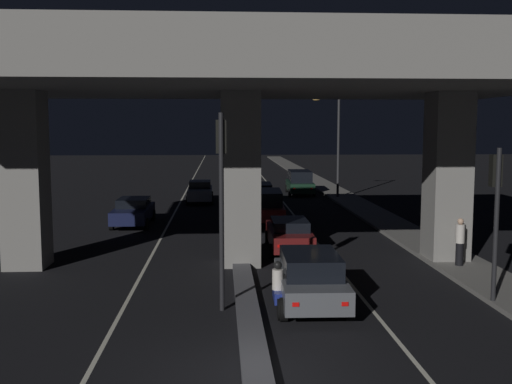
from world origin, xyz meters
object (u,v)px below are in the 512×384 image
object	(u,v)px
pedestrian_on_sidewalk	(460,242)
car_dark_green_fifth	(300,182)
traffic_light_left_of_median	(221,178)
motorcycle_blue_filtering_near	(278,291)
car_grey_lead	(310,278)
car_dark_red_third	(266,205)
car_dark_blue_lead_oncoming	(133,211)
traffic_light_right_of_median	(496,198)
street_lamp	(335,138)
car_silver_second_oncoming	(200,191)
car_white_fourth	(260,196)
car_dark_red_second	(289,234)

from	to	relation	value
pedestrian_on_sidewalk	car_dark_green_fifth	bearing A→B (deg)	96.13
traffic_light_left_of_median	motorcycle_blue_filtering_near	world-z (taller)	traffic_light_left_of_median
car_grey_lead	motorcycle_blue_filtering_near	size ratio (longest dim) A/B	2.23
car_dark_red_third	pedestrian_on_sidewalk	size ratio (longest dim) A/B	2.66
motorcycle_blue_filtering_near	car_dark_blue_lead_oncoming	bearing A→B (deg)	23.58
traffic_light_left_of_median	car_grey_lead	xyz separation A→B (m)	(2.62, 0.21, -3.02)
car_grey_lead	car_dark_green_fifth	distance (m)	29.54
traffic_light_right_of_median	street_lamp	distance (m)	26.51
pedestrian_on_sidewalk	car_silver_second_oncoming	bearing A→B (deg)	116.74
street_lamp	car_silver_second_oncoming	bearing A→B (deg)	-171.29
car_dark_red_third	car_white_fourth	bearing A→B (deg)	2.61
car_grey_lead	street_lamp	bearing A→B (deg)	-10.92
car_dark_red_second	car_silver_second_oncoming	size ratio (longest dim) A/B	1.06
traffic_light_left_of_median	motorcycle_blue_filtering_near	distance (m)	3.63
pedestrian_on_sidewalk	car_white_fourth	bearing A→B (deg)	110.81
car_dark_red_second	car_dark_green_fifth	xyz separation A→B (m)	(3.27, 21.29, 0.26)
car_white_fourth	pedestrian_on_sidewalk	bearing A→B (deg)	-157.49
car_silver_second_oncoming	car_dark_green_fifth	bearing A→B (deg)	119.73
car_white_fourth	car_dark_red_third	bearing A→B (deg)	-178.04
car_grey_lead	car_dark_blue_lead_oncoming	xyz separation A→B (m)	(-7.38, 15.13, -0.08)
car_white_fourth	car_dark_green_fifth	bearing A→B (deg)	-22.31
car_dark_red_second	street_lamp	bearing A→B (deg)	-15.66
traffic_light_left_of_median	traffic_light_right_of_median	world-z (taller)	traffic_light_left_of_median
car_dark_blue_lead_oncoming	motorcycle_blue_filtering_near	distance (m)	16.98
car_dark_red_third	car_silver_second_oncoming	world-z (taller)	car_dark_red_third
car_dark_red_third	car_silver_second_oncoming	bearing A→B (deg)	25.78
car_grey_lead	car_white_fourth	bearing A→B (deg)	1.70
traffic_light_right_of_median	motorcycle_blue_filtering_near	xyz separation A→B (m)	(-6.48, -0.42, -2.58)
car_grey_lead	car_dark_red_third	bearing A→B (deg)	1.75
car_dark_red_second	car_dark_blue_lead_oncoming	distance (m)	10.44
car_dark_blue_lead_oncoming	traffic_light_left_of_median	bearing A→B (deg)	17.50
traffic_light_right_of_median	car_grey_lead	distance (m)	5.95
car_dark_red_third	street_lamp	bearing A→B (deg)	-26.13
car_grey_lead	car_silver_second_oncoming	size ratio (longest dim) A/B	0.96
car_dark_blue_lead_oncoming	car_silver_second_oncoming	size ratio (longest dim) A/B	1.05
traffic_light_right_of_median	car_dark_red_third	world-z (taller)	traffic_light_right_of_median
car_dark_red_second	pedestrian_on_sidewalk	distance (m)	7.09
car_dark_green_fifth	car_dark_blue_lead_oncoming	distance (m)	17.92
motorcycle_blue_filtering_near	pedestrian_on_sidewalk	bearing A→B (deg)	-54.81
street_lamp	motorcycle_blue_filtering_near	bearing A→B (deg)	-104.02
traffic_light_right_of_median	car_dark_green_fifth	xyz separation A→B (m)	(-1.91, 29.53, -2.23)
traffic_light_right_of_median	car_silver_second_oncoming	bearing A→B (deg)	110.97
car_grey_lead	car_silver_second_oncoming	distance (m)	25.12
car_grey_lead	car_dark_green_fifth	bearing A→B (deg)	-5.60
car_dark_green_fifth	car_grey_lead	bearing A→B (deg)	175.01
car_grey_lead	car_dark_red_third	size ratio (longest dim) A/B	0.92
street_lamp	car_silver_second_oncoming	xyz separation A→B (m)	(-9.81, -1.50, -3.69)
car_silver_second_oncoming	traffic_light_left_of_median	bearing A→B (deg)	2.46
car_dark_green_fifth	motorcycle_blue_filtering_near	bearing A→B (deg)	173.22
car_dark_red_third	motorcycle_blue_filtering_near	size ratio (longest dim) A/B	2.44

